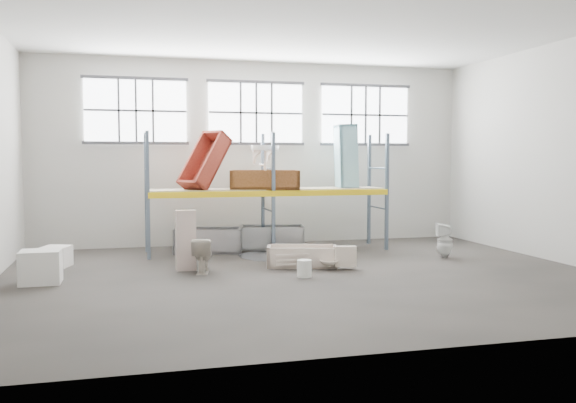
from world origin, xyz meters
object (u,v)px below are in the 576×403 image
object	(u,v)px
cistern_tall	(186,240)
rust_tub_flat	(264,180)
toilet_beige	(202,255)
bucket	(304,268)
steel_tub_right	(272,237)
carton_near	(41,267)
steel_tub_left	(208,240)
blue_tub_upright	(346,157)
toilet_white	(445,240)
bathtub_beige	(302,256)

from	to	relation	value
cistern_tall	rust_tub_flat	distance (m)	3.23
toilet_beige	bucket	bearing A→B (deg)	165.12
cistern_tall	steel_tub_right	xyz separation A→B (m)	(2.48, 2.57, -0.34)
carton_near	steel_tub_left	bearing A→B (deg)	40.73
blue_tub_upright	bucket	bearing A→B (deg)	-120.79
bucket	carton_near	distance (m)	5.04
steel_tub_left	rust_tub_flat	world-z (taller)	rust_tub_flat
cistern_tall	rust_tub_flat	xyz separation A→B (m)	(2.17, 2.08, 1.18)
cistern_tall	toilet_white	distance (m)	6.13
blue_tub_upright	steel_tub_right	bearing A→B (deg)	175.01
toilet_beige	blue_tub_upright	distance (m)	5.38
bathtub_beige	cistern_tall	size ratio (longest dim) A/B	1.19
bathtub_beige	rust_tub_flat	world-z (taller)	rust_tub_flat
toilet_white	cistern_tall	bearing A→B (deg)	-72.64
toilet_white	steel_tub_right	xyz separation A→B (m)	(-3.65, 2.46, -0.11)
cistern_tall	toilet_white	xyz separation A→B (m)	(6.12, 0.11, -0.22)
toilet_white	carton_near	distance (m)	8.95
bathtub_beige	toilet_beige	size ratio (longest dim) A/B	2.09
bathtub_beige	rust_tub_flat	size ratio (longest dim) A/B	0.88
toilet_white	steel_tub_right	distance (m)	4.40
steel_tub_right	carton_near	distance (m)	6.20
toilet_beige	steel_tub_right	distance (m)	3.66
steel_tub_left	cistern_tall	bearing A→B (deg)	-108.37
steel_tub_left	bucket	distance (m)	4.00
cistern_tall	bucket	size ratio (longest dim) A/B	3.72
rust_tub_flat	blue_tub_upright	world-z (taller)	blue_tub_upright
cistern_tall	steel_tub_left	distance (m)	2.51
steel_tub_left	steel_tub_right	size ratio (longest dim) A/B	1.02
steel_tub_right	blue_tub_upright	bearing A→B (deg)	-4.99
toilet_white	steel_tub_left	bearing A→B (deg)	-96.55
steel_tub_right	bucket	distance (m)	3.95
rust_tub_flat	blue_tub_upright	size ratio (longest dim) A/B	1.02
steel_tub_left	blue_tub_upright	distance (m)	4.22
bathtub_beige	steel_tub_left	bearing A→B (deg)	139.69
blue_tub_upright	bucket	world-z (taller)	blue_tub_upright
bathtub_beige	toilet_beige	bearing A→B (deg)	-159.20
rust_tub_flat	bucket	distance (m)	3.83
cistern_tall	blue_tub_upright	distance (m)	5.35
toilet_beige	steel_tub_right	xyz separation A→B (m)	(2.17, 2.94, -0.06)
carton_near	steel_tub_right	bearing A→B (deg)	31.93
toilet_white	steel_tub_left	size ratio (longest dim) A/B	0.50
toilet_beige	rust_tub_flat	distance (m)	3.41
toilet_beige	steel_tub_right	size ratio (longest dim) A/B	0.44
carton_near	toilet_white	bearing A→B (deg)	5.28
steel_tub_right	bucket	bearing A→B (deg)	-93.88
toilet_beige	steel_tub_left	bearing A→B (deg)	-87.29
bathtub_beige	bucket	distance (m)	1.23
bucket	rust_tub_flat	bearing A→B (deg)	90.72
steel_tub_left	toilet_beige	bearing A→B (deg)	-99.93
carton_near	cistern_tall	bearing A→B (deg)	14.34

